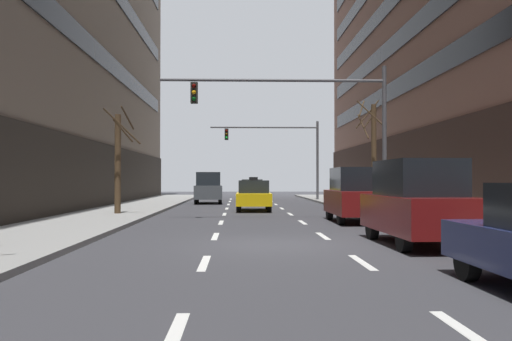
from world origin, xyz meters
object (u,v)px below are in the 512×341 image
(street_tree_3, at_px, (118,161))
(pedestrian_0, at_px, (459,200))
(traffic_signal_0, at_px, (314,113))
(street_tree_2, at_px, (373,152))
(taxi_driving_0, at_px, (254,196))
(car_driving_2, at_px, (208,188))
(traffic_signal_1, at_px, (284,145))
(car_parked_2, at_px, (355,195))
(taxi_driving_1, at_px, (252,190))
(car_parked_1, at_px, (418,203))

(street_tree_3, height_order, pedestrian_0, street_tree_3)
(traffic_signal_0, xyz_separation_m, street_tree_2, (3.97, 6.46, -1.26))
(taxi_driving_0, xyz_separation_m, car_driving_2, (-2.83, 8.94, 0.27))
(taxi_driving_0, height_order, street_tree_2, street_tree_2)
(traffic_signal_1, xyz_separation_m, street_tree_3, (-8.63, -16.63, -1.75))
(car_parked_2, bearing_deg, pedestrian_0, -73.63)
(street_tree_2, height_order, street_tree_3, street_tree_2)
(car_parked_2, distance_m, street_tree_2, 8.33)
(taxi_driving_1, relative_size, street_tree_2, 0.75)
(street_tree_3, bearing_deg, car_parked_2, -19.53)
(taxi_driving_0, xyz_separation_m, street_tree_3, (-6.04, -4.22, 1.64))
(traffic_signal_1, bearing_deg, car_driving_2, -147.29)
(traffic_signal_0, xyz_separation_m, pedestrian_0, (3.07, -6.91, -3.25))
(taxi_driving_1, distance_m, pedestrian_0, 28.09)
(traffic_signal_1, bearing_deg, traffic_signal_0, -91.00)
(car_parked_1, relative_size, pedestrian_0, 2.76)
(taxi_driving_0, xyz_separation_m, pedestrian_0, (5.32, -13.36, 0.28))
(car_driving_2, height_order, street_tree_2, street_tree_2)
(taxi_driving_1, relative_size, car_driving_2, 0.98)
(taxi_driving_0, relative_size, car_driving_2, 0.95)
(car_parked_2, relative_size, pedestrian_0, 2.71)
(car_driving_2, distance_m, street_tree_3, 13.61)
(traffic_signal_0, bearing_deg, car_driving_2, 108.29)
(car_parked_1, bearing_deg, taxi_driving_0, 103.70)
(taxi_driving_1, xyz_separation_m, pedestrian_0, (5.08, -27.62, 0.25))
(pedestrian_0, bearing_deg, traffic_signal_0, 113.93)
(car_driving_2, height_order, traffic_signal_1, traffic_signal_1)
(traffic_signal_1, height_order, pedestrian_0, traffic_signal_1)
(car_parked_2, height_order, street_tree_3, street_tree_3)
(taxi_driving_0, distance_m, car_parked_1, 15.41)
(street_tree_2, xyz_separation_m, street_tree_3, (-12.27, -4.23, -0.62))
(taxi_driving_0, bearing_deg, traffic_signal_0, -70.70)
(taxi_driving_1, distance_m, street_tree_3, 19.58)
(traffic_signal_0, bearing_deg, taxi_driving_0, 109.30)
(car_parked_1, height_order, street_tree_3, street_tree_3)
(car_parked_1, distance_m, street_tree_3, 14.54)
(taxi_driving_0, relative_size, car_parked_1, 0.96)
(car_driving_2, distance_m, car_parked_2, 17.81)
(taxi_driving_1, height_order, car_parked_1, car_parked_1)
(taxi_driving_1, distance_m, traffic_signal_1, 4.50)
(street_tree_3, bearing_deg, taxi_driving_1, 71.23)
(car_parked_1, distance_m, pedestrian_0, 2.32)
(street_tree_2, relative_size, pedestrian_0, 3.63)
(car_driving_2, bearing_deg, street_tree_3, -103.71)
(car_parked_1, relative_size, street_tree_2, 0.76)
(street_tree_3, relative_size, pedestrian_0, 2.92)
(taxi_driving_0, distance_m, traffic_signal_1, 13.13)
(taxi_driving_0, bearing_deg, car_driving_2, 107.56)
(traffic_signal_0, relative_size, pedestrian_0, 5.74)
(taxi_driving_1, xyz_separation_m, traffic_signal_0, (2.02, -20.71, 3.50))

